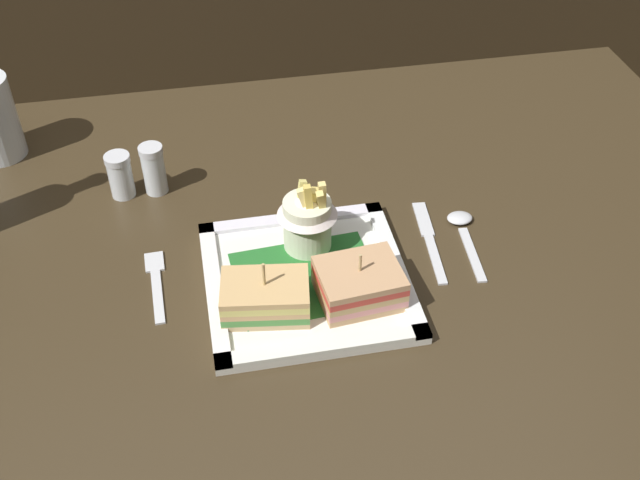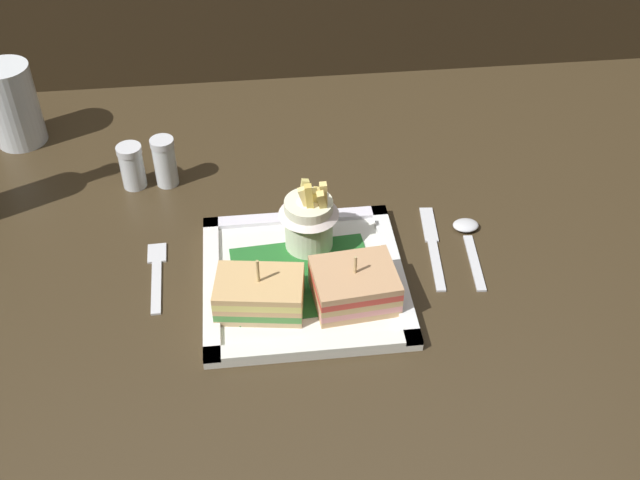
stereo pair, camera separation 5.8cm
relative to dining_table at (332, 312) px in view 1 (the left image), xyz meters
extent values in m
cube|color=#3B2E1C|center=(0.00, 0.00, 0.11)|extent=(1.24, 0.89, 0.04)
cylinder|color=#3B3212|center=(-0.54, 0.37, -0.27)|extent=(0.08, 0.08, 0.74)
cylinder|color=#392C13|center=(0.54, 0.37, -0.27)|extent=(0.08, 0.08, 0.74)
cube|color=white|center=(-0.05, -0.07, 0.14)|extent=(0.25, 0.25, 0.01)
cube|color=#236A29|center=(-0.05, -0.07, 0.14)|extent=(0.18, 0.15, 0.00)
cube|color=white|center=(-0.05, -0.18, 0.15)|extent=(0.25, 0.02, 0.01)
cube|color=white|center=(-0.05, 0.05, 0.15)|extent=(0.25, 0.02, 0.01)
cube|color=white|center=(-0.16, -0.07, 0.15)|extent=(0.02, 0.25, 0.01)
cube|color=white|center=(0.07, -0.07, 0.15)|extent=(0.02, 0.25, 0.01)
cube|color=tan|center=(-0.10, -0.11, 0.15)|extent=(0.11, 0.08, 0.01)
cube|color=#519547|center=(-0.10, -0.11, 0.16)|extent=(0.11, 0.08, 0.01)
cube|color=tan|center=(-0.10, -0.11, 0.16)|extent=(0.11, 0.08, 0.01)
cube|color=#E9D974|center=(-0.10, -0.11, 0.17)|extent=(0.11, 0.08, 0.01)
cube|color=tan|center=(-0.10, -0.11, 0.18)|extent=(0.11, 0.08, 0.01)
cylinder|color=tan|center=(-0.10, -0.11, 0.18)|extent=(0.00, 0.00, 0.07)
cube|color=tan|center=(0.01, -0.11, 0.15)|extent=(0.10, 0.09, 0.01)
cube|color=pink|center=(0.01, -0.11, 0.16)|extent=(0.10, 0.09, 0.01)
cube|color=tan|center=(0.01, -0.11, 0.16)|extent=(0.10, 0.09, 0.01)
cube|color=#CE4438|center=(0.01, -0.11, 0.17)|extent=(0.10, 0.09, 0.01)
cube|color=tan|center=(0.01, -0.11, 0.18)|extent=(0.10, 0.09, 0.01)
cylinder|color=tan|center=(0.01, -0.11, 0.18)|extent=(0.00, 0.00, 0.07)
cylinder|color=#E7E8C8|center=(-0.04, -0.01, 0.18)|extent=(0.06, 0.06, 0.07)
cone|color=white|center=(-0.04, -0.01, 0.21)|extent=(0.08, 0.08, 0.03)
cube|color=#EEDF77|center=(-0.04, 0.00, 0.21)|extent=(0.02, 0.02, 0.06)
cube|color=#E4CE74|center=(-0.03, -0.01, 0.21)|extent=(0.01, 0.02, 0.06)
cube|color=#E7CD6D|center=(-0.02, -0.02, 0.21)|extent=(0.02, 0.03, 0.06)
cube|color=#DCBF55|center=(-0.03, -0.02, 0.21)|extent=(0.01, 0.01, 0.07)
cube|color=#EED066|center=(-0.03, 0.00, 0.21)|extent=(0.02, 0.02, 0.05)
cube|color=#F4DC89|center=(-0.04, -0.02, 0.21)|extent=(0.03, 0.01, 0.06)
cube|color=#EAD677|center=(-0.02, -0.01, 0.21)|extent=(0.01, 0.02, 0.05)
cube|color=#F5D77A|center=(-0.02, -0.02, 0.22)|extent=(0.01, 0.01, 0.07)
cube|color=silver|center=(-0.23, -0.06, 0.13)|extent=(0.02, 0.09, 0.00)
cube|color=silver|center=(-0.23, 0.01, 0.13)|extent=(0.03, 0.04, 0.00)
cube|color=silver|center=(0.12, -0.06, 0.13)|extent=(0.02, 0.09, 0.00)
cube|color=silver|center=(0.13, 0.02, 0.13)|extent=(0.02, 0.07, 0.00)
cube|color=silver|center=(0.17, -0.06, 0.13)|extent=(0.02, 0.10, 0.00)
ellipsoid|color=silver|center=(0.18, 0.01, 0.14)|extent=(0.04, 0.03, 0.01)
cylinder|color=silver|center=(-0.27, 0.16, 0.16)|extent=(0.03, 0.03, 0.06)
cylinder|color=white|center=(-0.27, 0.16, 0.15)|extent=(0.03, 0.03, 0.03)
cylinder|color=silver|center=(-0.27, 0.16, 0.19)|extent=(0.04, 0.04, 0.01)
cylinder|color=silver|center=(-0.22, 0.16, 0.17)|extent=(0.03, 0.03, 0.07)
cylinder|color=#3E2628|center=(-0.22, 0.16, 0.15)|extent=(0.03, 0.03, 0.04)
cylinder|color=silver|center=(-0.22, 0.16, 0.20)|extent=(0.03, 0.03, 0.01)
camera|label=1|loc=(-0.16, -0.75, 0.81)|focal=43.28mm
camera|label=2|loc=(-0.11, -0.76, 0.81)|focal=43.28mm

